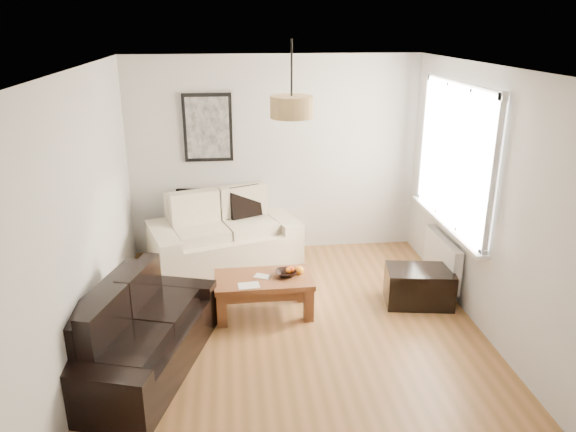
{
  "coord_description": "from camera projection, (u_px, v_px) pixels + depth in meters",
  "views": [
    {
      "loc": [
        -0.58,
        -4.76,
        2.98
      ],
      "look_at": [
        0.0,
        0.6,
        1.05
      ],
      "focal_mm": 34.04,
      "sensor_mm": 36.0,
      "label": 1
    }
  ],
  "objects": [
    {
      "name": "ottoman",
      "position": [
        419.0,
        286.0,
        6.05
      ],
      "size": [
        0.78,
        0.57,
        0.41
      ],
      "primitive_type": "cube",
      "rotation": [
        0.0,
        0.0,
        -0.16
      ],
      "color": "black",
      "rests_on": "floor"
    },
    {
      "name": "coffee_table",
      "position": [
        264.0,
        295.0,
        5.84
      ],
      "size": [
        1.04,
        0.58,
        0.42
      ],
      "primitive_type": null,
      "rotation": [
        0.0,
        0.0,
        0.02
      ],
      "color": "brown",
      "rests_on": "floor"
    },
    {
      "name": "papers",
      "position": [
        249.0,
        285.0,
        5.59
      ],
      "size": [
        0.23,
        0.17,
        0.01
      ],
      "primitive_type": "cube",
      "rotation": [
        0.0,
        0.0,
        0.08
      ],
      "color": "beige",
      "rests_on": "coffee_table"
    },
    {
      "name": "wall_back",
      "position": [
        274.0,
        156.0,
        7.18
      ],
      "size": [
        3.8,
        0.04,
        2.6
      ],
      "primitive_type": null,
      "color": "silver",
      "rests_on": "floor"
    },
    {
      "name": "sofa_leather",
      "position": [
        141.0,
        331.0,
        4.85
      ],
      "size": [
        1.33,
        1.93,
        0.76
      ],
      "primitive_type": null,
      "rotation": [
        0.0,
        0.0,
        1.28
      ],
      "color": "black",
      "rests_on": "floor"
    },
    {
      "name": "cushion_left",
      "position": [
        192.0,
        204.0,
        7.02
      ],
      "size": [
        0.41,
        0.17,
        0.4
      ],
      "primitive_type": "cube",
      "rotation": [
        0.0,
        0.0,
        -0.11
      ],
      "color": "black",
      "rests_on": "loveseat_cream"
    },
    {
      "name": "loveseat_cream",
      "position": [
        224.0,
        231.0,
        6.96
      ],
      "size": [
        2.02,
        1.49,
        0.9
      ],
      "primitive_type": null,
      "rotation": [
        0.0,
        0.0,
        0.31
      ],
      "color": "beige",
      "rests_on": "floor"
    },
    {
      "name": "poster",
      "position": [
        208.0,
        128.0,
        6.93
      ],
      "size": [
        0.62,
        0.04,
        0.87
      ],
      "primitive_type": null,
      "color": "black",
      "rests_on": "wall_back"
    },
    {
      "name": "wall_front",
      "position": [
        345.0,
        348.0,
        2.97
      ],
      "size": [
        3.8,
        0.04,
        2.6
      ],
      "primitive_type": null,
      "color": "silver",
      "rests_on": "floor"
    },
    {
      "name": "orange_a",
      "position": [
        291.0,
        270.0,
        5.86
      ],
      "size": [
        0.09,
        0.09,
        0.08
      ],
      "primitive_type": "sphere",
      "rotation": [
        0.0,
        0.0,
        0.14
      ],
      "color": "#DA4312",
      "rests_on": "fruit_bowl"
    },
    {
      "name": "orange_c",
      "position": [
        289.0,
        270.0,
        5.85
      ],
      "size": [
        0.07,
        0.07,
        0.07
      ],
      "primitive_type": "sphere",
      "rotation": [
        0.0,
        0.0,
        -0.12
      ],
      "color": "orange",
      "rests_on": "fruit_bowl"
    },
    {
      "name": "window_bay",
      "position": [
        456.0,
        156.0,
        5.92
      ],
      "size": [
        0.14,
        1.9,
        1.6
      ],
      "primitive_type": null,
      "color": "white",
      "rests_on": "wall_right"
    },
    {
      "name": "fruit_bowl",
      "position": [
        286.0,
        273.0,
        5.8
      ],
      "size": [
        0.23,
        0.23,
        0.06
      ],
      "primitive_type": "imported",
      "rotation": [
        0.0,
        0.0,
        -0.01
      ],
      "color": "black",
      "rests_on": "coffee_table"
    },
    {
      "name": "cushion_right",
      "position": [
        244.0,
        202.0,
        7.09
      ],
      "size": [
        0.43,
        0.29,
        0.42
      ],
      "primitive_type": "cube",
      "rotation": [
        0.0,
        0.0,
        0.42
      ],
      "color": "black",
      "rests_on": "loveseat_cream"
    },
    {
      "name": "ceiling",
      "position": [
        296.0,
        68.0,
        4.64
      ],
      "size": [
        3.8,
        4.5,
        0.0
      ],
      "primitive_type": null,
      "color": "white",
      "rests_on": "floor"
    },
    {
      "name": "floor",
      "position": [
        294.0,
        333.0,
        5.52
      ],
      "size": [
        4.5,
        4.5,
        0.0
      ],
      "primitive_type": "plane",
      "color": "brown",
      "rests_on": "ground"
    },
    {
      "name": "wall_left",
      "position": [
        85.0,
        220.0,
        4.88
      ],
      "size": [
        0.04,
        4.5,
        2.6
      ],
      "primitive_type": null,
      "color": "silver",
      "rests_on": "floor"
    },
    {
      "name": "orange_b",
      "position": [
        299.0,
        270.0,
        5.84
      ],
      "size": [
        0.1,
        0.1,
        0.09
      ],
      "primitive_type": "sphere",
      "rotation": [
        0.0,
        0.0,
        -0.08
      ],
      "color": "orange",
      "rests_on": "fruit_bowl"
    },
    {
      "name": "radiator",
      "position": [
        442.0,
        259.0,
        6.32
      ],
      "size": [
        0.1,
        0.9,
        0.52
      ],
      "primitive_type": "cube",
      "color": "white",
      "rests_on": "wall_right"
    },
    {
      "name": "pendant_shade",
      "position": [
        292.0,
        107.0,
        5.05
      ],
      "size": [
        0.4,
        0.4,
        0.2
      ],
      "primitive_type": "cylinder",
      "color": "tan",
      "rests_on": "ceiling"
    },
    {
      "name": "wall_right",
      "position": [
        490.0,
        205.0,
        5.27
      ],
      "size": [
        0.04,
        4.5,
        2.6
      ],
      "primitive_type": null,
      "color": "silver",
      "rests_on": "floor"
    }
  ]
}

